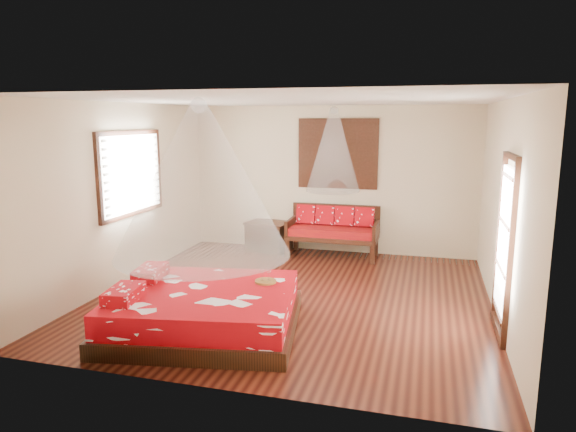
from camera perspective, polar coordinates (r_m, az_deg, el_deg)
The scene contains 10 objects.
room at distance 7.26m, azimuth 0.70°, elevation 1.63°, with size 5.54×5.54×2.84m.
bed at distance 6.46m, azimuth -9.38°, elevation -10.23°, with size 2.51×2.34×0.65m.
daybed at distance 9.67m, azimuth 5.06°, elevation -1.41°, with size 1.68×0.75×0.94m.
storage_chest at distance 10.10m, azimuth -2.12°, elevation -2.22°, with size 0.93×0.76×0.56m.
shutter_panel at distance 9.81m, azimuth 5.55°, elevation 6.90°, with size 1.52×0.06×1.32m.
window_left at distance 8.49m, azimuth -16.97°, elevation 4.54°, with size 0.10×1.74×1.34m.
glazed_door at distance 6.56m, azimuth 22.89°, elevation -3.15°, with size 0.08×1.02×2.16m.
wine_tray at distance 6.57m, azimuth -2.51°, elevation -6.91°, with size 0.27×0.27×0.22m.
mosquito_net_main at distance 6.08m, azimuth -9.64°, elevation 3.98°, with size 2.09×2.09×1.80m, color white.
mosquito_net_daybed at distance 9.35m, azimuth 5.07°, elevation 7.34°, with size 0.98×0.98×1.50m, color white.
Camera 1 is at (1.81, -6.93, 2.55)m, focal length 32.00 mm.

